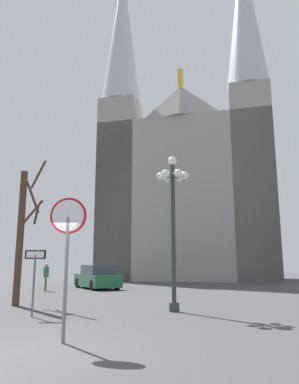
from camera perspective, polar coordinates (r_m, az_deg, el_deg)
cathedral at (r=39.59m, az=5.98°, el=2.55°), size 18.77×13.99×36.82m
stop_sign at (r=8.21m, az=-12.73°, el=-7.10°), size 0.80×0.11×3.06m
one_way_arrow_sign at (r=12.38m, az=-17.57°, el=-11.92°), size 0.67×0.10×2.04m
street_lamp at (r=13.20m, az=3.69°, el=-2.76°), size 1.18×1.06×5.52m
bare_tree at (r=15.79m, az=-19.33°, el=-5.88°), size 1.22×1.52×5.90m
parked_car_near_green at (r=25.10m, az=-8.19°, el=-13.11°), size 4.06×4.82×1.53m
pedestrian_walking at (r=23.50m, az=-15.88°, el=-12.28°), size 0.32×0.32×1.64m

